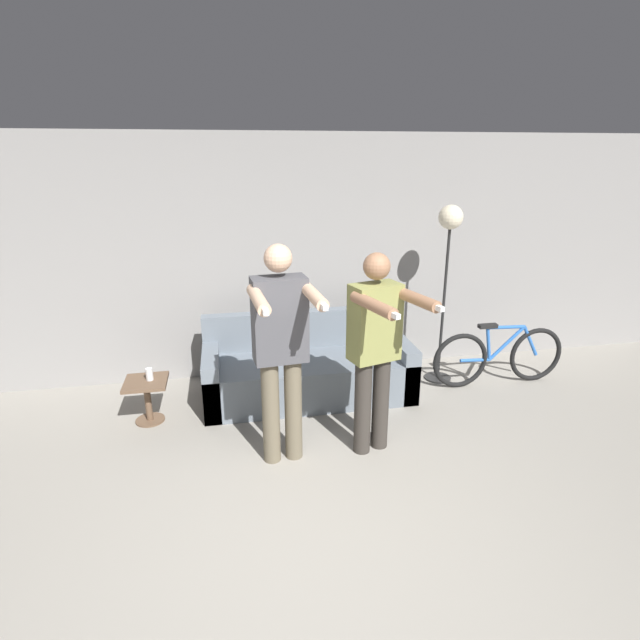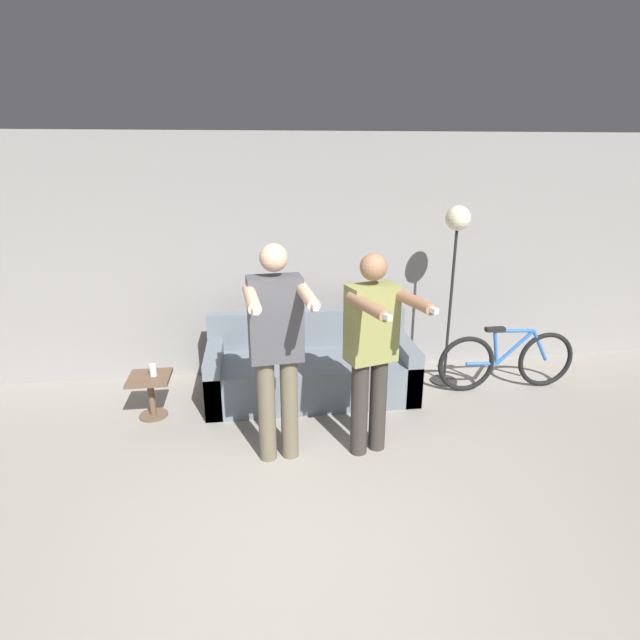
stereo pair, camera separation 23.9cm
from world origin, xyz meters
TOP-DOWN VIEW (x-y plane):
  - ground_plane at (0.00, 0.00)m, footprint 16.00×16.00m
  - wall_back at (0.00, 3.17)m, footprint 10.00×0.05m
  - couch at (0.40, 2.49)m, footprint 2.08×0.84m
  - person_left at (0.01, 1.39)m, footprint 0.52×0.70m
  - person_right at (0.76, 1.39)m, footprint 0.58×0.75m
  - cat at (0.25, 2.80)m, footprint 0.43×0.15m
  - floor_lamp at (1.89, 2.59)m, footprint 0.29×0.29m
  - side_table at (-1.14, 2.24)m, footprint 0.38×0.38m
  - cup at (-1.11, 2.25)m, footprint 0.06×0.06m
  - bicycle at (2.45, 2.35)m, footprint 1.49×0.07m

SIDE VIEW (x-z plane):
  - ground_plane at x=0.00m, z-range 0.00..0.00m
  - couch at x=0.40m, z-range -0.14..0.68m
  - side_table at x=-1.14m, z-range 0.09..0.50m
  - bicycle at x=2.45m, z-range -0.03..0.67m
  - cup at x=-1.11m, z-range 0.41..0.53m
  - cat at x=0.25m, z-range 0.81..1.00m
  - person_right at x=0.76m, z-range 0.12..1.80m
  - person_left at x=0.01m, z-range 0.13..1.91m
  - wall_back at x=0.00m, z-range 0.00..2.60m
  - floor_lamp at x=1.89m, z-range 0.59..2.49m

